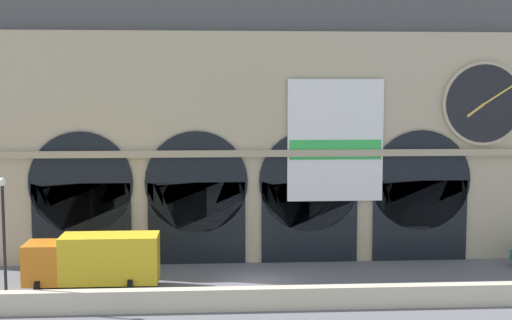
{
  "coord_description": "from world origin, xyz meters",
  "views": [
    {
      "loc": [
        -2.66,
        -39.71,
        11.36
      ],
      "look_at": [
        0.17,
        5.0,
        6.8
      ],
      "focal_mm": 48.66,
      "sensor_mm": 36.0,
      "label": 1
    }
  ],
  "objects": [
    {
      "name": "box_truck_midwest",
      "position": [
        -9.42,
        -0.47,
        1.7
      ],
      "size": [
        7.5,
        2.91,
        3.12
      ],
      "color": "orange",
      "rests_on": "ground"
    },
    {
      "name": "station_building",
      "position": [
        0.06,
        7.04,
        9.39
      ],
      "size": [
        38.46,
        4.48,
        19.53
      ],
      "color": "#BCAD8C",
      "rests_on": "ground"
    },
    {
      "name": "street_lamp_quayside",
      "position": [
        -13.36,
        -4.02,
        4.41
      ],
      "size": [
        0.44,
        0.44,
        6.9
      ],
      "color": "black",
      "rests_on": "ground"
    },
    {
      "name": "ground_plane",
      "position": [
        0.0,
        0.0,
        0.0
      ],
      "size": [
        200.0,
        200.0,
        0.0
      ],
      "primitive_type": "plane",
      "color": "slate"
    },
    {
      "name": "quay_parapet_wall",
      "position": [
        0.0,
        -4.82,
        0.58
      ],
      "size": [
        90.0,
        0.7,
        1.16
      ],
      "primitive_type": "cube",
      "color": "beige",
      "rests_on": "ground"
    }
  ]
}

